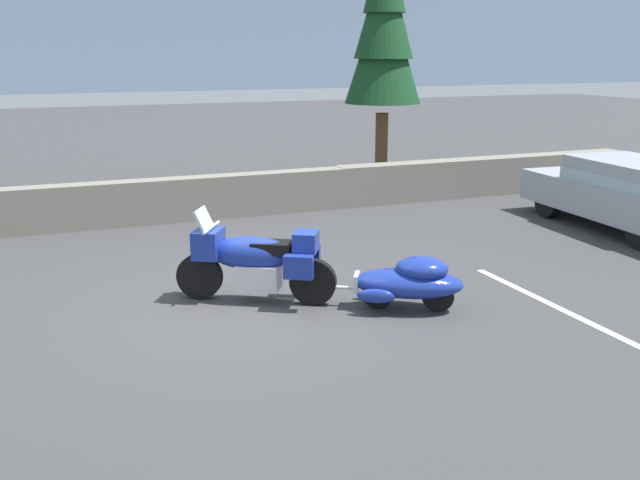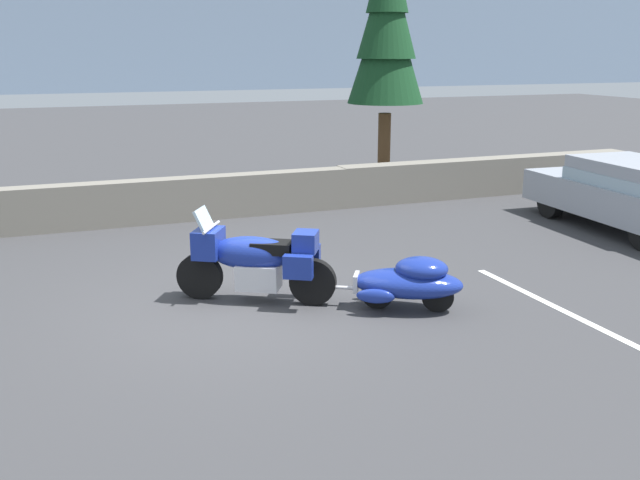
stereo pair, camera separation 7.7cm
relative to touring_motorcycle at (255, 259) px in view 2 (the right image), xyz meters
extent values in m
plane|color=#38383A|center=(-0.36, -0.21, -0.62)|extent=(80.00, 80.00, 0.00)
cube|color=slate|center=(-0.36, 5.44, -0.17)|extent=(8.00, 0.47, 0.91)
cube|color=slate|center=(7.64, 5.49, -0.16)|extent=(8.00, 0.56, 0.92)
cube|color=#7F93AD|center=(-0.36, 95.49, 7.38)|extent=(240.00, 80.00, 16.00)
cylinder|color=black|center=(-0.70, 0.42, -0.29)|extent=(0.64, 0.46, 0.66)
cylinder|color=black|center=(0.72, -0.42, -0.29)|extent=(0.64, 0.46, 0.66)
cube|color=silver|center=(0.05, -0.03, -0.24)|extent=(0.74, 0.68, 0.36)
ellipsoid|color=navy|center=(-0.04, 0.02, 0.09)|extent=(1.26, 0.99, 0.48)
cube|color=navy|center=(-0.58, 0.34, 0.21)|extent=(0.57, 0.63, 0.40)
cube|color=#9EB7C6|center=(-0.62, 0.37, 0.54)|extent=(0.39, 0.47, 0.34)
cube|color=black|center=(0.22, -0.13, 0.19)|extent=(0.67, 0.59, 0.16)
cube|color=navy|center=(0.63, -0.37, 0.29)|extent=(0.48, 0.51, 0.28)
cube|color=navy|center=(0.43, -0.60, 0.01)|extent=(0.43, 0.34, 0.32)
cube|color=navy|center=(0.74, -0.09, 0.01)|extent=(0.43, 0.34, 0.32)
cylinder|color=silver|center=(-0.53, 0.31, 0.44)|extent=(0.39, 0.62, 0.04)
cylinder|color=silver|center=(-0.66, 0.39, -0.04)|extent=(0.25, 0.19, 0.54)
cylinder|color=black|center=(1.50, -0.89, -0.40)|extent=(0.43, 0.31, 0.44)
cylinder|color=black|center=(2.21, -1.31, -0.40)|extent=(0.43, 0.31, 0.44)
ellipsoid|color=navy|center=(1.85, -1.10, -0.24)|extent=(1.64, 1.35, 0.40)
ellipsoid|color=navy|center=(2.01, -1.19, -0.02)|extent=(0.90, 0.85, 0.32)
cube|color=silver|center=(1.24, -0.73, -0.26)|extent=(0.21, 0.31, 0.24)
ellipsoid|color=navy|center=(1.34, -1.16, -0.34)|extent=(0.52, 0.39, 0.20)
ellipsoid|color=navy|center=(1.66, -0.61, -0.34)|extent=(0.52, 0.39, 0.20)
cylinder|color=silver|center=(0.91, -0.54, -0.35)|extent=(0.63, 0.40, 0.05)
cylinder|color=black|center=(7.38, 2.84, -0.28)|extent=(0.25, 0.69, 0.68)
cylinder|color=black|center=(8.93, 2.76, -0.28)|extent=(0.25, 0.69, 0.68)
cube|color=#999EA8|center=(8.08, 1.40, -0.01)|extent=(2.04, 4.59, 0.64)
cube|color=#999EA8|center=(8.07, 1.18, 0.55)|extent=(1.72, 2.55, 0.48)
cube|color=#9EB7C6|center=(8.07, 1.18, 0.43)|extent=(1.76, 2.60, 0.24)
cylinder|color=brown|center=(5.64, 7.37, 0.34)|extent=(0.33, 0.33, 1.92)
cone|color=#143D1E|center=(5.64, 7.37, 3.06)|extent=(1.93, 1.93, 3.03)
cone|color=#143D1E|center=(5.64, 7.37, 3.98)|extent=(1.50, 1.50, 2.65)
cube|color=silver|center=(3.83, -1.71, -0.62)|extent=(0.12, 3.60, 0.01)
camera|label=1|loc=(-2.73, -9.36, 2.84)|focal=40.35mm
camera|label=2|loc=(-2.66, -9.39, 2.84)|focal=40.35mm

